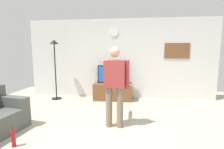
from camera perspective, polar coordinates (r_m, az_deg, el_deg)
The scene contains 9 objects.
ground_plane at distance 3.21m, azimuth -1.61°, elevation -22.01°, with size 8.40×8.40×0.00m, color #B2A893.
back_wall at distance 5.73m, azimuth 2.72°, elevation 5.36°, with size 6.40×0.10×2.70m, color silver.
tv_stand at distance 5.55m, azimuth 0.29°, elevation -5.90°, with size 1.26×0.55×0.56m.
television at distance 5.49m, azimuth 0.35°, elevation 0.05°, with size 1.03×0.07×0.59m.
wall_clock at distance 5.72m, azimuth 0.65°, elevation 14.52°, with size 0.29×0.29×0.03m, color white.
framed_picture at distance 5.83m, azimuth 21.54°, elevation 7.66°, with size 0.80×0.04×0.50m, color brown.
floor_lamp at distance 5.80m, azimuth -19.21°, elevation 5.69°, with size 0.32×0.32×1.99m.
person_standing_nearer_lamp at distance 3.44m, azimuth 0.90°, elevation -2.73°, with size 0.61×0.78×1.70m.
beverage_bottle at distance 3.42m, azimuth -30.95°, elevation -18.35°, with size 0.07×0.07×0.37m.
Camera 1 is at (0.42, -2.76, 1.60)m, focal length 26.42 mm.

